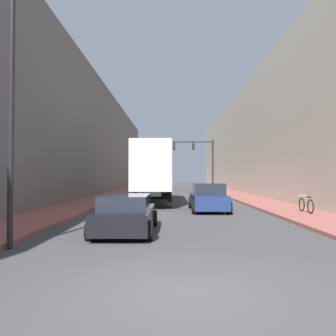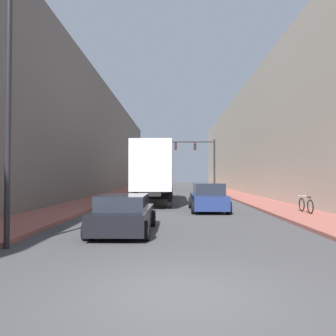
% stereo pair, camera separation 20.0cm
% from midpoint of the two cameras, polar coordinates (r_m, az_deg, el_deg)
% --- Properties ---
extents(ground_plane, '(200.00, 200.00, 0.00)m').
position_cam_midpoint_polar(ground_plane, '(6.07, 2.25, -21.08)').
color(ground_plane, '#424244').
extents(sidewalk_right, '(2.94, 80.00, 0.15)m').
position_cam_midpoint_polar(sidewalk_right, '(36.36, 10.93, -4.46)').
color(sidewalk_right, '#9E564C').
rests_on(sidewalk_right, ground).
extents(sidewalk_left, '(2.94, 80.00, 0.15)m').
position_cam_midpoint_polar(sidewalk_left, '(36.30, -9.42, -4.47)').
color(sidewalk_left, '#9E564C').
rests_on(sidewalk_left, ground).
extents(building_right, '(6.00, 80.00, 12.33)m').
position_cam_midpoint_polar(building_right, '(37.61, 17.62, 4.98)').
color(building_right, '#BCB29E').
rests_on(building_right, ground).
extents(building_left, '(6.00, 80.00, 12.62)m').
position_cam_midpoint_polar(building_left, '(37.52, -16.15, 5.20)').
color(building_left, '#66605B').
rests_on(building_left, ground).
extents(semi_truck, '(2.57, 12.19, 4.28)m').
position_cam_midpoint_polar(semi_truck, '(25.23, -2.49, -0.61)').
color(semi_truck, silver).
rests_on(semi_truck, ground).
extents(sedan_car, '(2.11, 4.32, 1.36)m').
position_cam_midpoint_polar(sedan_car, '(12.04, -7.79, -8.00)').
color(sedan_car, black).
rests_on(sedan_car, ground).
extents(suv_car, '(2.12, 4.44, 1.62)m').
position_cam_midpoint_polar(suv_car, '(19.23, 6.74, -5.18)').
color(suv_car, navy).
rests_on(suv_car, ground).
extents(traffic_signal_gantry, '(7.07, 0.35, 6.42)m').
position_cam_midpoint_polar(traffic_signal_gantry, '(39.51, 5.23, 2.17)').
color(traffic_signal_gantry, black).
rests_on(traffic_signal_gantry, ground).
extents(street_lamp, '(0.44, 0.44, 7.94)m').
position_cam_midpoint_polar(street_lamp, '(10.66, -26.07, 14.78)').
color(street_lamp, black).
rests_on(street_lamp, ground).
extents(parked_bicycle, '(0.44, 1.82, 0.86)m').
position_cam_midpoint_polar(parked_bicycle, '(18.48, 22.61, -5.97)').
color(parked_bicycle, black).
rests_on(parked_bicycle, sidewalk_right).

